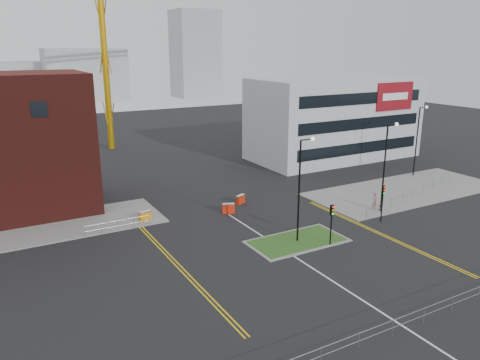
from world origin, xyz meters
name	(u,v)px	position (x,y,z in m)	size (l,w,h in m)	color
ground	(341,287)	(0.00, 0.00, 0.00)	(200.00, 200.00, 0.00)	black
pavement_left	(7,235)	(-20.00, 22.00, 0.06)	(28.00, 8.00, 0.12)	slate
pavement_right	(405,190)	(22.00, 14.00, 0.06)	(24.00, 10.00, 0.12)	slate
island_kerb	(297,241)	(2.00, 8.00, 0.04)	(8.60, 4.60, 0.08)	slate
grass_island	(297,241)	(2.00, 8.00, 0.06)	(8.00, 4.00, 0.12)	#2A501A
office_block	(334,118)	(26.01, 31.97, 6.00)	(25.00, 12.20, 12.00)	#A0A2A4
streetlamp_island	(301,182)	(2.22, 8.00, 5.41)	(1.46, 0.36, 9.18)	black
streetlamp_right_near	(386,161)	(14.22, 10.00, 5.41)	(1.46, 0.36, 9.18)	black
streetlamp_right_far	(418,135)	(28.22, 18.00, 5.41)	(1.46, 0.36, 9.18)	black
traffic_light_island	(332,217)	(4.00, 5.98, 2.57)	(0.28, 0.33, 3.65)	black
traffic_light_right	(383,196)	(12.00, 7.98, 2.57)	(0.28, 0.33, 3.65)	black
railing_front	(409,318)	(0.00, -6.00, 0.78)	(24.05, 0.05, 1.10)	gray
railing_left	(118,224)	(-11.00, 18.00, 0.74)	(6.05, 0.05, 1.10)	gray
railing_right	(413,192)	(20.50, 11.50, 0.78)	(19.05, 5.05, 1.10)	gray
centre_line	(323,275)	(0.00, 2.00, 0.01)	(0.15, 30.00, 0.01)	silver
yellow_left_a	(170,260)	(-9.00, 10.00, 0.01)	(0.12, 24.00, 0.01)	gold
yellow_left_b	(174,259)	(-8.70, 10.00, 0.01)	(0.12, 24.00, 0.01)	gold
yellow_right_a	(377,233)	(9.50, 6.00, 0.01)	(0.12, 20.00, 0.01)	gold
yellow_right_b	(379,232)	(9.80, 6.00, 0.01)	(0.12, 20.00, 0.01)	gold
skyline_b	(86,75)	(10.00, 130.00, 8.00)	(24.00, 12.00, 16.00)	gray
skyline_c	(195,54)	(45.00, 125.00, 14.00)	(14.00, 12.00, 28.00)	gray
skyline_d	(20,82)	(-8.00, 140.00, 6.00)	(30.00, 12.00, 12.00)	gray
pedestrian	(375,201)	(13.90, 10.80, 0.95)	(0.69, 0.45, 1.89)	#BA7886
barrier_left	(145,216)	(-7.97, 19.34, 0.55)	(1.27, 0.68, 1.02)	orange
barrier_mid	(229,208)	(0.17, 17.33, 0.57)	(1.30, 0.82, 1.04)	red
barrier_right	(241,199)	(2.75, 19.41, 0.53)	(1.21, 0.83, 0.97)	red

